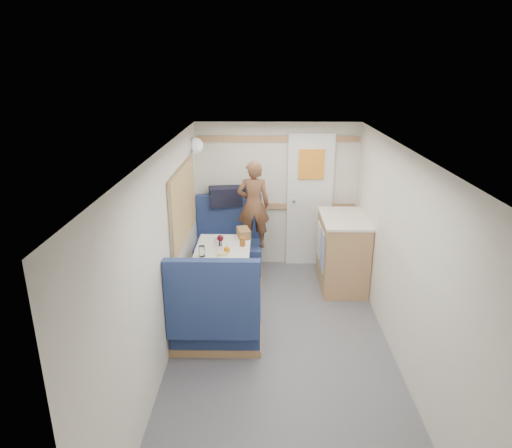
{
  "coord_description": "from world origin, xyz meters",
  "views": [
    {
      "loc": [
        -0.19,
        -3.82,
        2.7
      ],
      "look_at": [
        -0.27,
        0.9,
        1.05
      ],
      "focal_mm": 32.0,
      "sensor_mm": 36.0,
      "label": 1
    }
  ],
  "objects_px": {
    "bread_loaf": "(244,233)",
    "orange_fruit": "(227,250)",
    "bench_far": "(229,253)",
    "bench_near": "(216,320)",
    "wine_glass": "(220,239)",
    "tray": "(229,253)",
    "cheese_block": "(222,254)",
    "dinette_table": "(223,261)",
    "galley_counter": "(342,251)",
    "person": "(253,205)",
    "tumbler_left": "(202,251)",
    "pepper_grinder": "(220,241)",
    "beer_glass": "(243,242)",
    "dome_light": "(195,146)",
    "duffel_bag": "(229,196)",
    "salt_grinder": "(216,241)"
  },
  "relations": [
    {
      "from": "bench_far",
      "to": "duffel_bag",
      "type": "relative_size",
      "value": 2.01
    },
    {
      "from": "pepper_grinder",
      "to": "salt_grinder",
      "type": "bearing_deg",
      "value": 147.42
    },
    {
      "from": "bench_far",
      "to": "bench_near",
      "type": "bearing_deg",
      "value": -90.0
    },
    {
      "from": "duffel_bag",
      "to": "beer_glass",
      "type": "height_order",
      "value": "duffel_bag"
    },
    {
      "from": "wine_glass",
      "to": "pepper_grinder",
      "type": "bearing_deg",
      "value": 97.37
    },
    {
      "from": "bench_far",
      "to": "bread_loaf",
      "type": "distance_m",
      "value": 0.72
    },
    {
      "from": "dinette_table",
      "to": "wine_glass",
      "type": "xyz_separation_m",
      "value": [
        -0.02,
        -0.01,
        0.28
      ]
    },
    {
      "from": "wine_glass",
      "to": "person",
      "type": "bearing_deg",
      "value": 64.53
    },
    {
      "from": "cheese_block",
      "to": "duffel_bag",
      "type": "bearing_deg",
      "value": 90.97
    },
    {
      "from": "tray",
      "to": "cheese_block",
      "type": "relative_size",
      "value": 3.79
    },
    {
      "from": "pepper_grinder",
      "to": "bread_loaf",
      "type": "distance_m",
      "value": 0.39
    },
    {
      "from": "tumbler_left",
      "to": "cheese_block",
      "type": "bearing_deg",
      "value": -4.15
    },
    {
      "from": "orange_fruit",
      "to": "beer_glass",
      "type": "distance_m",
      "value": 0.29
    },
    {
      "from": "galley_counter",
      "to": "wine_glass",
      "type": "height_order",
      "value": "galley_counter"
    },
    {
      "from": "galley_counter",
      "to": "bread_loaf",
      "type": "distance_m",
      "value": 1.29
    },
    {
      "from": "orange_fruit",
      "to": "tumbler_left",
      "type": "xyz_separation_m",
      "value": [
        -0.27,
        -0.07,
        0.01
      ]
    },
    {
      "from": "bench_near",
      "to": "orange_fruit",
      "type": "xyz_separation_m",
      "value": [
        0.06,
        0.7,
        0.47
      ]
    },
    {
      "from": "tumbler_left",
      "to": "pepper_grinder",
      "type": "relative_size",
      "value": 1.13
    },
    {
      "from": "dinette_table",
      "to": "bread_loaf",
      "type": "relative_size",
      "value": 3.68
    },
    {
      "from": "dinette_table",
      "to": "bench_near",
      "type": "xyz_separation_m",
      "value": [
        -0.0,
        -0.86,
        -0.27
      ]
    },
    {
      "from": "bread_loaf",
      "to": "dome_light",
      "type": "bearing_deg",
      "value": 142.32
    },
    {
      "from": "person",
      "to": "beer_glass",
      "type": "bearing_deg",
      "value": 76.85
    },
    {
      "from": "wine_glass",
      "to": "bread_loaf",
      "type": "relative_size",
      "value": 0.67
    },
    {
      "from": "bread_loaf",
      "to": "orange_fruit",
      "type": "bearing_deg",
      "value": -106.76
    },
    {
      "from": "galley_counter",
      "to": "pepper_grinder",
      "type": "height_order",
      "value": "galley_counter"
    },
    {
      "from": "bench_far",
      "to": "bench_near",
      "type": "relative_size",
      "value": 1.0
    },
    {
      "from": "dinette_table",
      "to": "orange_fruit",
      "type": "height_order",
      "value": "orange_fruit"
    },
    {
      "from": "dinette_table",
      "to": "person",
      "type": "distance_m",
      "value": 0.93
    },
    {
      "from": "person",
      "to": "salt_grinder",
      "type": "height_order",
      "value": "person"
    },
    {
      "from": "bench_far",
      "to": "bread_loaf",
      "type": "height_order",
      "value": "bench_far"
    },
    {
      "from": "galley_counter",
      "to": "duffel_bag",
      "type": "relative_size",
      "value": 1.76
    },
    {
      "from": "beer_glass",
      "to": "salt_grinder",
      "type": "relative_size",
      "value": 1.05
    },
    {
      "from": "dinette_table",
      "to": "dome_light",
      "type": "height_order",
      "value": "dome_light"
    },
    {
      "from": "dome_light",
      "to": "tray",
      "type": "relative_size",
      "value": 0.58
    },
    {
      "from": "dinette_table",
      "to": "person",
      "type": "xyz_separation_m",
      "value": [
        0.34,
        0.74,
        0.45
      ]
    },
    {
      "from": "bench_far",
      "to": "tray",
      "type": "xyz_separation_m",
      "value": [
        0.08,
        -1.01,
        0.43
      ]
    },
    {
      "from": "bread_loaf",
      "to": "pepper_grinder",
      "type": "bearing_deg",
      "value": -131.35
    },
    {
      "from": "bench_far",
      "to": "person",
      "type": "height_order",
      "value": "person"
    },
    {
      "from": "bread_loaf",
      "to": "person",
      "type": "bearing_deg",
      "value": 72.82
    },
    {
      "from": "dinette_table",
      "to": "galley_counter",
      "type": "height_order",
      "value": "galley_counter"
    },
    {
      "from": "person",
      "to": "duffel_bag",
      "type": "bearing_deg",
      "value": -51.69
    },
    {
      "from": "duffel_bag",
      "to": "salt_grinder",
      "type": "relative_size",
      "value": 5.3
    },
    {
      "from": "dinette_table",
      "to": "bench_near",
      "type": "bearing_deg",
      "value": -90.0
    },
    {
      "from": "orange_fruit",
      "to": "wine_glass",
      "type": "bearing_deg",
      "value": 119.79
    },
    {
      "from": "tumbler_left",
      "to": "bread_loaf",
      "type": "height_order",
      "value": "tumbler_left"
    },
    {
      "from": "orange_fruit",
      "to": "tumbler_left",
      "type": "height_order",
      "value": "tumbler_left"
    },
    {
      "from": "salt_grinder",
      "to": "cheese_block",
      "type": "bearing_deg",
      "value": -73.22
    },
    {
      "from": "tumbler_left",
      "to": "beer_glass",
      "type": "bearing_deg",
      "value": 35.65
    },
    {
      "from": "person",
      "to": "tumbler_left",
      "type": "relative_size",
      "value": 9.57
    },
    {
      "from": "galley_counter",
      "to": "beer_glass",
      "type": "xyz_separation_m",
      "value": [
        -1.24,
        -0.47,
        0.31
      ]
    }
  ]
}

